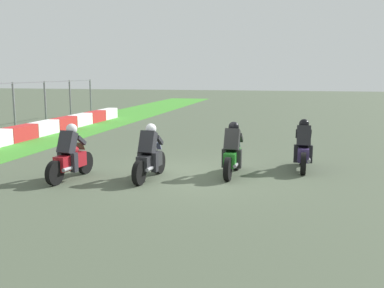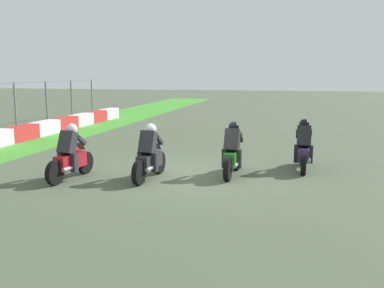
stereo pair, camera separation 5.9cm
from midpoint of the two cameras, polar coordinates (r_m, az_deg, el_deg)
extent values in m
plane|color=#495440|center=(12.47, 0.31, -4.06)|extent=(120.00, 120.00, 0.00)
cube|color=red|center=(20.03, -21.17, 1.31)|extent=(1.78, 0.60, 0.64)
cube|color=white|center=(21.54, -18.47, 1.97)|extent=(1.78, 0.60, 0.64)
cube|color=red|center=(23.09, -16.12, 2.55)|extent=(1.78, 0.60, 0.64)
cube|color=white|center=(24.68, -14.07, 3.04)|extent=(1.78, 0.60, 0.64)
cube|color=red|center=(26.30, -12.27, 3.47)|extent=(1.78, 0.60, 0.64)
cube|color=white|center=(27.94, -10.68, 3.85)|extent=(1.78, 0.60, 0.64)
cylinder|color=slate|center=(22.97, -21.87, 4.44)|extent=(0.10, 0.10, 2.42)
cylinder|color=slate|center=(25.29, -18.28, 5.02)|extent=(0.10, 0.10, 2.42)
cylinder|color=slate|center=(27.69, -15.30, 5.49)|extent=(0.10, 0.10, 2.42)
cylinder|color=slate|center=(30.15, -12.79, 5.87)|extent=(0.10, 0.10, 2.42)
cylinder|color=black|center=(14.21, 14.27, -1.38)|extent=(0.64, 0.14, 0.64)
cylinder|color=black|center=(12.84, 14.37, -2.50)|extent=(0.64, 0.14, 0.64)
cube|color=#3E2F61|center=(13.49, 14.35, -1.16)|extent=(1.10, 0.32, 0.40)
ellipsoid|color=#3E2F61|center=(13.54, 14.39, 0.16)|extent=(0.48, 0.30, 0.24)
cube|color=red|center=(12.99, 14.39, -1.47)|extent=(0.06, 0.16, 0.08)
cylinder|color=#A5A5AD|center=(13.18, 15.05, -2.01)|extent=(0.42, 0.10, 0.10)
cube|color=black|center=(13.31, 14.44, 0.97)|extent=(0.48, 0.40, 0.66)
sphere|color=black|center=(13.49, 14.48, 2.53)|extent=(0.30, 0.30, 0.30)
cube|color=gray|center=(13.93, 14.37, 0.58)|extent=(0.15, 0.26, 0.23)
cube|color=black|center=(13.37, 13.50, -1.22)|extent=(0.18, 0.14, 0.52)
cube|color=black|center=(13.38, 15.21, -1.28)|extent=(0.18, 0.14, 0.52)
cube|color=black|center=(13.68, 13.66, 1.30)|extent=(0.39, 0.10, 0.31)
cube|color=black|center=(13.69, 15.17, 1.24)|extent=(0.39, 0.10, 0.31)
cylinder|color=black|center=(13.14, 5.94, -1.99)|extent=(0.65, 0.17, 0.64)
cylinder|color=black|center=(11.79, 4.79, -3.27)|extent=(0.65, 0.17, 0.64)
cube|color=#237B25|center=(12.43, 5.41, -1.78)|extent=(1.11, 0.37, 0.40)
ellipsoid|color=#237B25|center=(12.47, 5.51, -0.35)|extent=(0.49, 0.32, 0.24)
cube|color=red|center=(11.93, 4.98, -2.14)|extent=(0.07, 0.16, 0.08)
cylinder|color=#A5A5AD|center=(12.09, 5.85, -2.73)|extent=(0.42, 0.12, 0.10)
cube|color=#252525|center=(12.24, 5.36, 0.52)|extent=(0.50, 0.42, 0.66)
sphere|color=black|center=(12.41, 5.57, 2.22)|extent=(0.31, 0.31, 0.30)
cube|color=#386969|center=(12.86, 5.83, 0.12)|extent=(0.17, 0.27, 0.23)
cube|color=#252525|center=(12.35, 4.40, -1.84)|extent=(0.19, 0.15, 0.52)
cube|color=#252525|center=(12.28, 6.23, -1.93)|extent=(0.19, 0.15, 0.52)
cube|color=#252525|center=(12.64, 4.87, 0.89)|extent=(0.39, 0.12, 0.31)
cube|color=#252525|center=(12.58, 6.48, 0.83)|extent=(0.39, 0.12, 0.31)
cylinder|color=black|center=(12.66, -4.13, -2.39)|extent=(0.65, 0.19, 0.64)
cylinder|color=black|center=(11.41, -6.75, -3.74)|extent=(0.65, 0.19, 0.64)
cube|color=#27272B|center=(11.99, -5.39, -2.19)|extent=(1.12, 0.41, 0.40)
ellipsoid|color=#27272B|center=(12.03, -5.22, -0.70)|extent=(0.50, 0.34, 0.24)
cube|color=red|center=(11.53, -6.38, -2.57)|extent=(0.07, 0.16, 0.08)
cylinder|color=#A5A5AD|center=(11.64, -5.33, -3.19)|extent=(0.43, 0.13, 0.10)
cube|color=#25252A|center=(11.81, -5.61, 0.19)|extent=(0.51, 0.44, 0.66)
sphere|color=silver|center=(11.96, -5.22, 1.96)|extent=(0.32, 0.32, 0.30)
cube|color=slate|center=(12.39, -4.50, -0.21)|extent=(0.18, 0.27, 0.23)
cube|color=#25252A|center=(11.96, -6.49, -2.24)|extent=(0.19, 0.15, 0.52)
cube|color=#25252A|center=(11.81, -4.72, -2.36)|extent=(0.19, 0.15, 0.52)
cube|color=#25252A|center=(12.22, -5.69, 0.59)|extent=(0.39, 0.13, 0.31)
cube|color=#25252A|center=(12.09, -4.12, 0.52)|extent=(0.39, 0.13, 0.31)
cylinder|color=black|center=(12.97, -13.56, -2.35)|extent=(0.65, 0.21, 0.64)
cylinder|color=black|center=(11.85, -17.24, -3.60)|extent=(0.65, 0.21, 0.64)
cube|color=maroon|center=(12.37, -15.35, -2.14)|extent=(1.13, 0.44, 0.40)
ellipsoid|color=maroon|center=(12.39, -15.15, -0.69)|extent=(0.51, 0.35, 0.24)
cube|color=red|center=(11.96, -16.74, -2.48)|extent=(0.08, 0.17, 0.08)
cylinder|color=#A5A5AD|center=(12.02, -15.64, -3.10)|extent=(0.43, 0.15, 0.10)
cube|color=#27272D|center=(12.20, -15.72, 0.18)|extent=(0.53, 0.45, 0.66)
sphere|color=silver|center=(12.33, -15.20, 1.89)|extent=(0.33, 0.33, 0.30)
cube|color=#5C6A4D|center=(12.71, -14.14, -0.22)|extent=(0.18, 0.28, 0.23)
cube|color=#27272D|center=(12.38, -16.43, -2.17)|extent=(0.19, 0.16, 0.52)
cube|color=#27272D|center=(12.16, -14.90, -2.31)|extent=(0.19, 0.16, 0.52)
cube|color=#27272D|center=(12.60, -15.41, 0.57)|extent=(0.39, 0.14, 0.31)
cube|color=#27272D|center=(12.40, -14.04, 0.49)|extent=(0.39, 0.14, 0.31)
camera|label=1|loc=(0.03, -89.86, 0.02)|focal=41.12mm
camera|label=2|loc=(0.03, 90.14, -0.02)|focal=41.12mm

